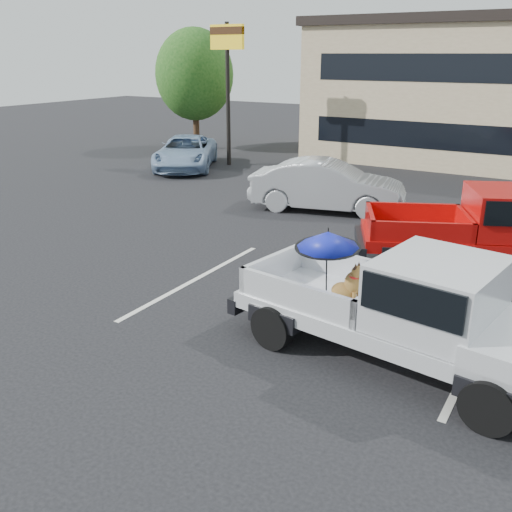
{
  "coord_description": "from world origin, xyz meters",
  "views": [
    {
      "loc": [
        4.18,
        -7.43,
        4.75
      ],
      "look_at": [
        -0.77,
        0.89,
        1.3
      ],
      "focal_mm": 40.0,
      "sensor_mm": 36.0,
      "label": 1
    }
  ],
  "objects_px": {
    "silver_sedan": "(327,186)",
    "tree_left": "(194,75)",
    "silver_pickup": "(421,308)",
    "blue_suv": "(186,152)",
    "motel_sign": "(227,56)",
    "red_pickup": "(497,225)"
  },
  "relations": [
    {
      "from": "tree_left",
      "to": "blue_suv",
      "type": "relative_size",
      "value": 1.21
    },
    {
      "from": "motel_sign",
      "to": "silver_pickup",
      "type": "height_order",
      "value": "motel_sign"
    },
    {
      "from": "tree_left",
      "to": "blue_suv",
      "type": "bearing_deg",
      "value": -58.49
    },
    {
      "from": "silver_sedan",
      "to": "silver_pickup",
      "type": "bearing_deg",
      "value": -161.2
    },
    {
      "from": "red_pickup",
      "to": "silver_pickup",
      "type": "bearing_deg",
      "value": -116.64
    },
    {
      "from": "red_pickup",
      "to": "blue_suv",
      "type": "xyz_separation_m",
      "value": [
        -13.64,
        6.06,
        -0.32
      ]
    },
    {
      "from": "motel_sign",
      "to": "tree_left",
      "type": "xyz_separation_m",
      "value": [
        -4.0,
        3.0,
        -0.92
      ]
    },
    {
      "from": "silver_pickup",
      "to": "tree_left",
      "type": "bearing_deg",
      "value": 143.84
    },
    {
      "from": "tree_left",
      "to": "silver_pickup",
      "type": "distance_m",
      "value": 23.16
    },
    {
      "from": "silver_sedan",
      "to": "tree_left",
      "type": "bearing_deg",
      "value": 40.38
    },
    {
      "from": "silver_pickup",
      "to": "silver_sedan",
      "type": "height_order",
      "value": "silver_pickup"
    },
    {
      "from": "tree_left",
      "to": "silver_sedan",
      "type": "distance_m",
      "value": 13.98
    },
    {
      "from": "tree_left",
      "to": "silver_pickup",
      "type": "relative_size",
      "value": 1.02
    },
    {
      "from": "tree_left",
      "to": "silver_sedan",
      "type": "bearing_deg",
      "value": -36.02
    },
    {
      "from": "blue_suv",
      "to": "motel_sign",
      "type": "bearing_deg",
      "value": 27.53
    },
    {
      "from": "motel_sign",
      "to": "silver_pickup",
      "type": "relative_size",
      "value": 1.01
    },
    {
      "from": "motel_sign",
      "to": "blue_suv",
      "type": "xyz_separation_m",
      "value": [
        -1.14,
        -1.67,
        -3.96
      ]
    },
    {
      "from": "silver_pickup",
      "to": "blue_suv",
      "type": "distance_m",
      "value": 17.72
    },
    {
      "from": "red_pickup",
      "to": "blue_suv",
      "type": "distance_m",
      "value": 14.93
    },
    {
      "from": "red_pickup",
      "to": "motel_sign",
      "type": "bearing_deg",
      "value": 124.09
    },
    {
      "from": "silver_pickup",
      "to": "silver_sedan",
      "type": "xyz_separation_m",
      "value": [
        -5.22,
        8.22,
        -0.26
      ]
    },
    {
      "from": "motel_sign",
      "to": "red_pickup",
      "type": "xyz_separation_m",
      "value": [
        12.51,
        -7.74,
        -3.64
      ]
    }
  ]
}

